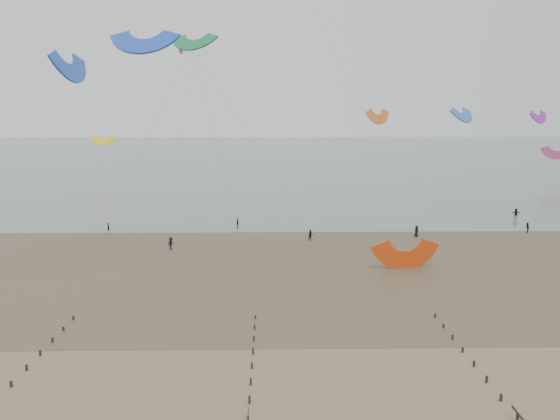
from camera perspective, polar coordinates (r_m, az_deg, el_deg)
The scene contains 6 objects.
ground at distance 44.78m, azimuth -8.37°, elevation -16.97°, with size 500.00×500.00×0.00m, color brown.
sea_and_shore at distance 77.17m, azimuth -8.18°, elevation -4.98°, with size 500.00×665.00×0.03m.
kitesurfer_lead at distance 96.88m, azimuth -17.49°, elevation -1.71°, with size 0.55×0.36×1.50m, color black.
kitesurfers at distance 93.51m, azimuth 12.33°, elevation -1.80°, with size 140.24×23.75×1.85m.
grounded_kite at distance 73.80m, azimuth 12.90°, elevation -5.89°, with size 7.68×4.02×5.85m, color #E3410E, non-canonical shape.
kites_airborne at distance 123.72m, azimuth -4.58°, elevation 11.30°, with size 247.44×128.28×41.58m.
Camera 1 is at (5.52, -39.33, 20.69)m, focal length 35.00 mm.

